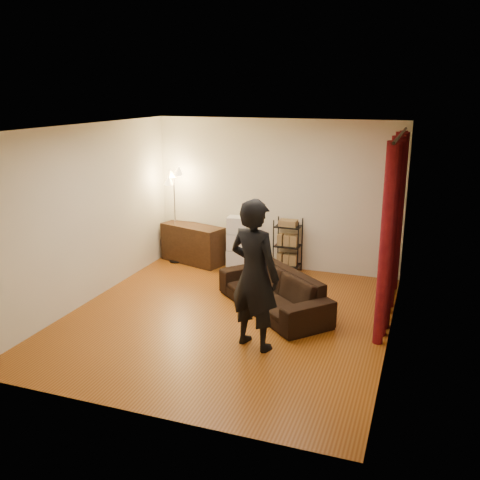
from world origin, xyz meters
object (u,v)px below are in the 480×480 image
at_px(storage_boxes, 237,241).
at_px(wire_shelf, 288,246).
at_px(sofa, 273,291).
at_px(person, 254,275).
at_px(floor_lamp, 175,217).
at_px(media_cabinet, 193,244).

distance_m(storage_boxes, wire_shelf, 0.97).
distance_m(sofa, wire_shelf, 1.78).
bearing_deg(storage_boxes, person, -66.35).
xyz_separation_m(wire_shelf, floor_lamp, (-2.15, -0.13, 0.39)).
height_order(sofa, media_cabinet, media_cabinet).
bearing_deg(storage_boxes, sofa, -55.82).
relative_size(sofa, media_cabinet, 1.65).
bearing_deg(floor_lamp, media_cabinet, 15.01).
xyz_separation_m(person, storage_boxes, (-1.31, 3.00, -0.49)).
bearing_deg(media_cabinet, sofa, -22.43).
xyz_separation_m(media_cabinet, wire_shelf, (1.84, 0.05, 0.13)).
bearing_deg(media_cabinet, wire_shelf, 18.47).
bearing_deg(media_cabinet, person, -36.32).
bearing_deg(wire_shelf, sofa, -97.93).
height_order(storage_boxes, floor_lamp, floor_lamp).
relative_size(sofa, floor_lamp, 1.15).
relative_size(storage_boxes, wire_shelf, 0.96).
distance_m(person, floor_lamp, 3.77).
height_order(media_cabinet, floor_lamp, floor_lamp).
height_order(sofa, storage_boxes, storage_boxes).
distance_m(sofa, person, 1.38).
relative_size(person, floor_lamp, 1.09).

